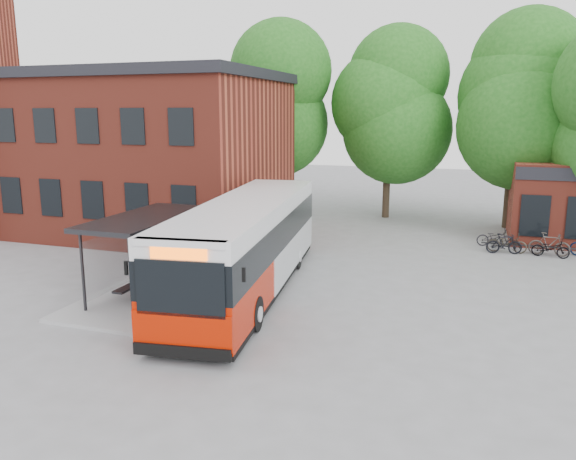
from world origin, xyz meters
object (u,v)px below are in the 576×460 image
(city_bus, at_px, (248,246))
(bicycle_0, at_px, (495,237))
(bus_shelter, at_px, (148,256))
(bicycle_4, at_px, (551,248))
(bicycle_5, at_px, (549,244))
(bicycle_2, at_px, (507,243))
(bicycle_1, at_px, (504,244))

(city_bus, relative_size, bicycle_0, 7.74)
(bus_shelter, bearing_deg, bicycle_0, 45.22)
(bicycle_4, bearing_deg, bicycle_5, 16.02)
(bicycle_0, bearing_deg, bicycle_4, -128.44)
(bicycle_2, height_order, bicycle_5, bicycle_5)
(bus_shelter, distance_m, bicycle_5, 17.77)
(bicycle_0, distance_m, bicycle_4, 2.74)
(bus_shelter, distance_m, bicycle_4, 17.61)
(bicycle_2, bearing_deg, city_bus, 137.85)
(bus_shelter, height_order, bicycle_2, bus_shelter)
(bicycle_0, relative_size, bicycle_5, 0.95)
(bus_shelter, xyz_separation_m, city_bus, (3.13, 1.63, 0.21))
(city_bus, relative_size, bicycle_4, 8.22)
(bicycle_5, bearing_deg, bicycle_4, -169.74)
(bicycle_4, distance_m, bicycle_5, 0.33)
(bus_shelter, bearing_deg, bicycle_2, 41.15)
(bicycle_1, xyz_separation_m, bicycle_4, (1.96, 0.00, -0.06))
(city_bus, bearing_deg, bicycle_1, 36.51)
(bicycle_4, bearing_deg, bicycle_1, 101.00)
(city_bus, distance_m, bicycle_5, 14.32)
(bus_shelter, distance_m, bicycle_2, 16.38)
(bicycle_2, xyz_separation_m, bicycle_5, (1.80, 0.01, 0.07))
(city_bus, distance_m, bicycle_2, 13.00)
(bicycle_1, relative_size, bicycle_2, 0.91)
(bicycle_1, bearing_deg, bicycle_4, -98.06)
(bicycle_1, distance_m, bicycle_4, 1.96)
(city_bus, relative_size, bicycle_5, 7.37)
(bicycle_4, bearing_deg, city_bus, 139.66)
(bicycle_0, distance_m, bicycle_2, 1.25)
(bus_shelter, height_order, bicycle_0, bus_shelter)
(bus_shelter, xyz_separation_m, bicycle_2, (12.31, 10.76, -0.99))
(bicycle_1, bearing_deg, bicycle_0, 6.52)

